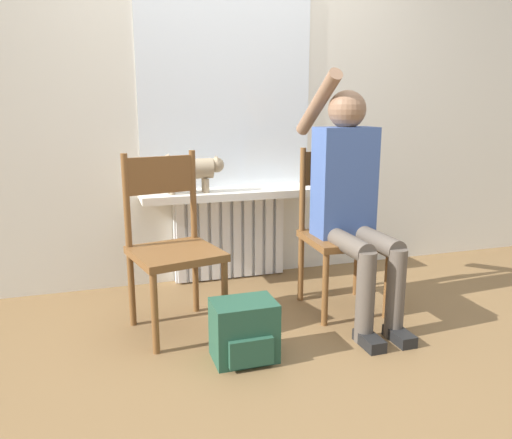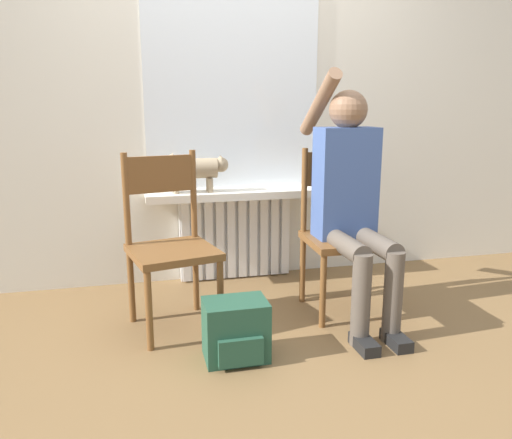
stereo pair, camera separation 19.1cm
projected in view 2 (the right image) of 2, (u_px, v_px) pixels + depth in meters
name	position (u px, v px, depth m)	size (l,w,h in m)	color
ground_plane	(281.00, 350.00, 2.54)	(12.00, 12.00, 0.00)	brown
wall_with_window	(232.00, 86.00, 3.41)	(7.00, 0.06, 2.70)	silver
radiator	(236.00, 236.00, 3.56)	(0.80, 0.08, 0.61)	white
windowsill	(239.00, 193.00, 3.39)	(1.24, 0.31, 0.05)	white
window_glass	(233.00, 89.00, 3.38)	(1.20, 0.01, 1.33)	white
chair_left	(170.00, 241.00, 2.73)	(0.52, 0.52, 0.97)	brown
chair_right	(342.00, 231.00, 2.97)	(0.45, 0.45, 0.97)	brown
person	(352.00, 195.00, 2.80)	(0.36, 1.00, 1.42)	brown
cat	(195.00, 169.00, 3.25)	(0.55, 0.13, 0.26)	#9E896B
backpack	(236.00, 331.00, 2.43)	(0.31, 0.25, 0.30)	#234C38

